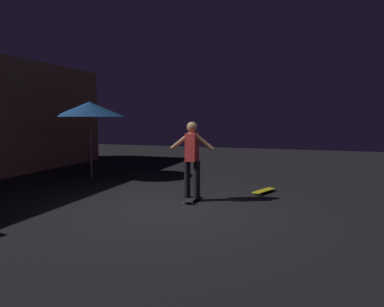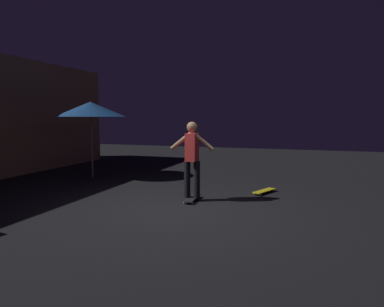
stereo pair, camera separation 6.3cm
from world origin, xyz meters
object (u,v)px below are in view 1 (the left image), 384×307
at_px(skateboard_spare, 264,191).
at_px(skater, 192,154).
at_px(patio_umbrella, 90,109).
at_px(skateboard_ridden, 192,198).

bearing_deg(skateboard_spare, skater, 131.78).
bearing_deg(skater, skateboard_spare, -48.22).
distance_m(patio_umbrella, skater, 4.44).
bearing_deg(skateboard_spare, skateboard_ridden, 131.78).
relative_size(patio_umbrella, skateboard_ridden, 2.92).
distance_m(patio_umbrella, skateboard_spare, 5.71).
xyz_separation_m(skateboard_spare, skater, (-1.28, 1.43, 0.98)).
bearing_deg(patio_umbrella, skateboard_ridden, -116.12).
xyz_separation_m(patio_umbrella, skateboard_ridden, (-1.90, -3.88, -2.02)).
bearing_deg(skateboard_ridden, patio_umbrella, 63.88).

